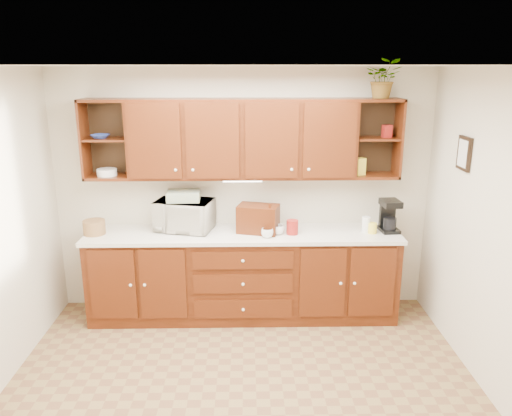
{
  "coord_description": "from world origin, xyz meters",
  "views": [
    {
      "loc": [
        0.04,
        -3.46,
        2.59
      ],
      "look_at": [
        0.13,
        1.15,
        1.28
      ],
      "focal_mm": 35.0,
      "sensor_mm": 36.0,
      "label": 1
    }
  ],
  "objects_px": {
    "microwave": "(184,215)",
    "coffee_maker": "(389,216)",
    "bread_box": "(258,219)",
    "potted_plant": "(384,79)"
  },
  "relations": [
    {
      "from": "bread_box",
      "to": "coffee_maker",
      "type": "xyz_separation_m",
      "value": [
        1.36,
        0.01,
        0.02
      ]
    },
    {
      "from": "microwave",
      "to": "bread_box",
      "type": "xyz_separation_m",
      "value": [
        0.77,
        -0.09,
        -0.02
      ]
    },
    {
      "from": "microwave",
      "to": "coffee_maker",
      "type": "xyz_separation_m",
      "value": [
        2.13,
        -0.08,
        0.0
      ]
    },
    {
      "from": "bread_box",
      "to": "coffee_maker",
      "type": "relative_size",
      "value": 1.22
    },
    {
      "from": "microwave",
      "to": "bread_box",
      "type": "relative_size",
      "value": 1.41
    },
    {
      "from": "microwave",
      "to": "potted_plant",
      "type": "xyz_separation_m",
      "value": [
        2.0,
        -0.01,
        1.38
      ]
    },
    {
      "from": "coffee_maker",
      "to": "microwave",
      "type": "bearing_deg",
      "value": 172.51
    },
    {
      "from": "bread_box",
      "to": "potted_plant",
      "type": "height_order",
      "value": "potted_plant"
    },
    {
      "from": "coffee_maker",
      "to": "potted_plant",
      "type": "bearing_deg",
      "value": 147.13
    },
    {
      "from": "microwave",
      "to": "potted_plant",
      "type": "height_order",
      "value": "potted_plant"
    }
  ]
}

